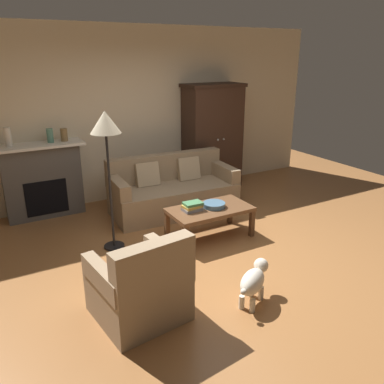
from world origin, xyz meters
TOP-DOWN VIEW (x-y plane):
  - ground_plane at (0.00, 0.00)m, footprint 9.60×9.60m
  - back_wall at (0.00, 2.55)m, footprint 7.20×0.10m
  - fireplace at (-1.55, 2.30)m, footprint 1.26×0.48m
  - armoire at (1.40, 2.22)m, footprint 1.06×0.57m
  - couch at (0.22, 1.50)m, footprint 1.96×0.95m
  - coffee_table at (0.24, 0.42)m, footprint 1.10×0.60m
  - fruit_bowl at (0.30, 0.42)m, footprint 0.30×0.30m
  - book_stack at (-0.01, 0.46)m, footprint 0.26×0.19m
  - mantel_vase_cream at (-1.93, 2.28)m, footprint 0.10×0.10m
  - mantel_vase_jade at (-1.37, 2.28)m, footprint 0.09×0.09m
  - mantel_vase_bronze at (-1.17, 2.28)m, footprint 0.10×0.10m
  - armchair_near_left at (-1.23, -0.73)m, footprint 0.86×0.85m
  - floor_lamp at (-0.99, 0.77)m, footprint 0.36×0.36m
  - dog at (-0.17, -1.05)m, footprint 0.51×0.39m

SIDE VIEW (x-z plane):
  - ground_plane at x=0.00m, z-range 0.00..0.00m
  - dog at x=-0.17m, z-range 0.05..0.44m
  - armchair_near_left at x=-1.23m, z-range -0.12..0.76m
  - couch at x=0.22m, z-range -0.11..0.75m
  - coffee_table at x=0.24m, z-range 0.16..0.58m
  - fruit_bowl at x=0.30m, z-range 0.42..0.48m
  - book_stack at x=-0.01m, z-range 0.42..0.53m
  - fireplace at x=-1.55m, z-range 0.01..1.13m
  - armoire at x=1.40m, z-range 0.00..1.87m
  - mantel_vase_bronze at x=-1.17m, z-range 1.12..1.31m
  - mantel_vase_jade at x=-1.37m, z-range 1.12..1.33m
  - mantel_vase_cream at x=-1.93m, z-range 1.12..1.40m
  - back_wall at x=0.00m, z-range 0.00..2.80m
  - floor_lamp at x=-0.99m, z-range 0.64..2.38m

